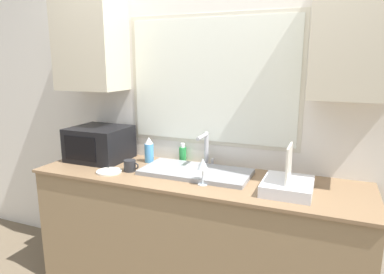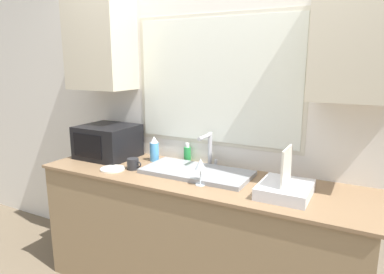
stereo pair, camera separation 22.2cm
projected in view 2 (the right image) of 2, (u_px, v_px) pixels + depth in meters
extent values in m
cube|color=#8C7251|center=(195.00, 237.00, 2.46)|extent=(2.27, 0.64, 0.89)
cube|color=#846647|center=(195.00, 177.00, 2.36)|extent=(2.30, 0.67, 0.02)
cube|color=silver|center=(217.00, 114.00, 2.58)|extent=(6.00, 0.06, 2.60)
cube|color=beige|center=(215.00, 81.00, 2.50)|extent=(1.33, 0.01, 0.96)
cube|color=white|center=(215.00, 81.00, 2.50)|extent=(1.27, 0.01, 0.90)
cube|color=beige|center=(100.00, 45.00, 2.74)|extent=(0.50, 0.32, 0.71)
cube|color=beige|center=(362.00, 37.00, 1.87)|extent=(0.50, 0.32, 0.71)
cube|color=gray|center=(197.00, 172.00, 2.40)|extent=(0.76, 0.37, 0.03)
cylinder|color=#B7B7BC|center=(210.00, 149.00, 2.55)|extent=(0.03, 0.03, 0.26)
cylinder|color=#B7B7BC|center=(205.00, 137.00, 2.45)|extent=(0.03, 0.18, 0.03)
cylinder|color=#B7B7BC|center=(216.00, 163.00, 2.55)|extent=(0.02, 0.02, 0.06)
cube|color=black|center=(108.00, 141.00, 2.80)|extent=(0.44, 0.39, 0.26)
cube|color=black|center=(87.00, 146.00, 2.65)|extent=(0.28, 0.01, 0.18)
cube|color=silver|center=(285.00, 190.00, 2.01)|extent=(0.29, 0.34, 0.07)
cube|color=silver|center=(286.00, 166.00, 1.98)|extent=(0.01, 0.22, 0.22)
cylinder|color=#4C99D8|center=(154.00, 152.00, 2.70)|extent=(0.07, 0.07, 0.15)
cone|color=silver|center=(154.00, 140.00, 2.68)|extent=(0.06, 0.06, 0.05)
cylinder|color=#268C3F|center=(187.00, 154.00, 2.69)|extent=(0.06, 0.06, 0.12)
cylinder|color=white|center=(187.00, 145.00, 2.67)|extent=(0.03, 0.03, 0.03)
cylinder|color=#262628|center=(133.00, 164.00, 2.50)|extent=(0.09, 0.09, 0.08)
torus|color=#262628|center=(139.00, 164.00, 2.47)|extent=(0.05, 0.01, 0.05)
cylinder|color=silver|center=(200.00, 185.00, 2.18)|extent=(0.06, 0.06, 0.00)
cylinder|color=silver|center=(200.00, 177.00, 2.17)|extent=(0.01, 0.01, 0.10)
cone|color=silver|center=(200.00, 164.00, 2.16)|extent=(0.07, 0.07, 0.07)
cylinder|color=silver|center=(113.00, 169.00, 2.49)|extent=(0.18, 0.18, 0.01)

